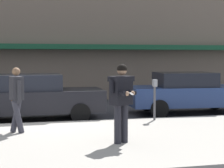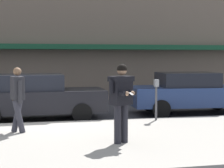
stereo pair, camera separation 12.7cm
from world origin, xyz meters
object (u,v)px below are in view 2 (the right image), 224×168
object	(u,v)px
parked_sedan_mid	(35,97)
pedestrian_with_bag	(17,95)
man_texting_on_phone	(121,95)
parking_meter	(156,94)
parked_sedan_far	(190,93)

from	to	relation	value
parked_sedan_mid	pedestrian_with_bag	size ratio (longest dim) A/B	2.65
man_texting_on_phone	parking_meter	xyz separation A→B (m)	(1.81, 2.83, -0.28)
parked_sedan_far	man_texting_on_phone	size ratio (longest dim) A/B	2.56
parked_sedan_far	pedestrian_with_bag	xyz separation A→B (m)	(-6.14, -2.94, 0.32)
parked_sedan_mid	parked_sedan_far	world-z (taller)	same
parked_sedan_mid	parking_meter	distance (m)	4.00
man_texting_on_phone	parked_sedan_far	bearing A→B (deg)	51.26
parked_sedan_far	parking_meter	bearing A→B (deg)	-136.39
parked_sedan_mid	parking_meter	xyz separation A→B (m)	(3.67, -1.59, 0.18)
parked_sedan_mid	pedestrian_with_bag	xyz separation A→B (m)	(-0.49, -2.64, 0.32)
man_texting_on_phone	parking_meter	bearing A→B (deg)	57.50
man_texting_on_phone	pedestrian_with_bag	size ratio (longest dim) A/B	1.06
parked_sedan_mid	parking_meter	world-z (taller)	parked_sedan_mid
man_texting_on_phone	parking_meter	size ratio (longest dim) A/B	1.42
parked_sedan_mid	pedestrian_with_bag	bearing A→B (deg)	-100.42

